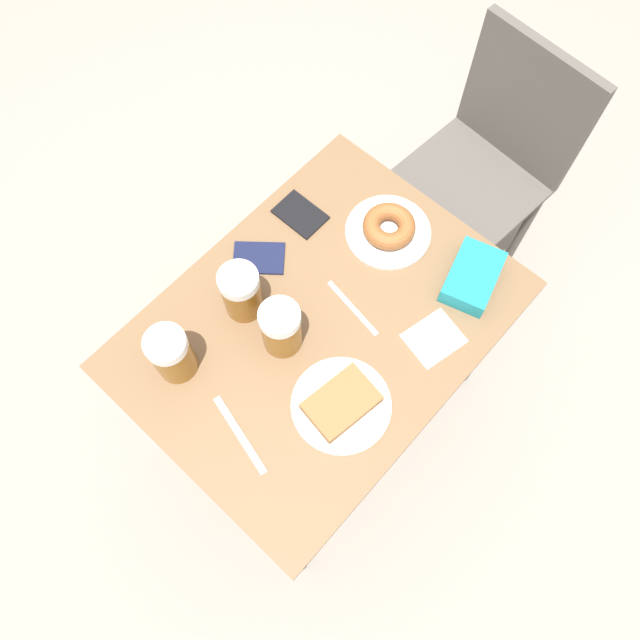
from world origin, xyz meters
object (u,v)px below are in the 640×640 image
Objects in this scene: napkin_folded at (434,338)px; blue_pouch at (473,277)px; chair at (494,152)px; plate_with_donut at (389,228)px; beer_mug_left at (172,354)px; beer_mug_center at (241,292)px; plate_with_cake at (341,404)px; beer_mug_right at (281,328)px; fork at (353,308)px; knife at (240,435)px; passport_far_edge at (259,258)px; passport_near_edge at (300,214)px.

blue_pouch is at bearing 98.59° from napkin_folded.
chair is 0.59m from blue_pouch.
plate_with_donut is 1.44× the size of beer_mug_left.
beer_mug_center is (-0.12, -0.92, 0.25)m from chair.
napkin_folded is 0.18m from blue_pouch.
plate_with_cake is 0.21m from beer_mug_right.
fork is at bearing -71.77° from plate_with_donut.
plate_with_cake is 0.34m from beer_mug_center.
plate_with_donut is 1.44× the size of beer_mug_center.
beer_mug_right reaches higher than fork.
chair is at bearing 95.53° from fork.
beer_mug_left is 0.74× the size of knife.
chair is 5.89× the size of beer_mug_left.
plate_with_donut is 1.41× the size of passport_far_edge.
plate_with_cake is 1.51× the size of beer_mug_right.
plate_with_donut is at bearing 108.23° from fork.
passport_far_edge is at bearing 119.92° from beer_mug_center.
plate_with_donut is 0.61m from beer_mug_left.
napkin_folded is at bearing 19.74° from fork.
passport_near_edge is at bearing 143.30° from plate_with_cake.
beer_mug_center and beer_mug_right have the same top height.
beer_mug_right is at bearing -137.09° from napkin_folded.
beer_mug_right reaches higher than knife.
knife is (0.22, -0.02, -0.07)m from beer_mug_left.
passport_far_edge is (-0.26, -0.05, 0.00)m from fork.
chair is at bearing 90.10° from plate_with_donut.
blue_pouch is (0.37, 0.62, -0.05)m from beer_mug_left.
beer_mug_center is 0.55m from blue_pouch.
fork is (0.07, -0.75, 0.18)m from chair.
plate_with_cake reaches higher than fork.
knife is at bearing -5.01° from beer_mug_left.
knife is (0.08, -0.22, -0.07)m from beer_mug_right.
knife is (0.09, -0.61, -0.02)m from plate_with_donut.
beer_mug_left is 0.72m from blue_pouch.
beer_mug_center is 1.00× the size of beer_mug_right.
passport_near_edge is at bearing 175.23° from napkin_folded.
napkin_folded is 0.75× the size of blue_pouch.
passport_far_edge reaches higher than napkin_folded.
chair is at bearing 115.35° from blue_pouch.
beer_mug_left is at bearing -118.08° from fork.
chair is 0.57m from plate_with_donut.
beer_mug_right is (-0.20, 0.03, 0.06)m from plate_with_cake.
chair is 4.59× the size of blue_pouch.
beer_mug_right reaches higher than napkin_folded.
passport_near_edge is at bearing 126.27° from beer_mug_right.
plate_with_cake is 0.39m from beer_mug_left.
chair is 0.96m from beer_mug_center.
napkin_folded is at bearing -4.77° from passport_near_edge.
beer_mug_left is 0.23m from knife.
napkin_folded is (0.39, 0.24, -0.07)m from beer_mug_center.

